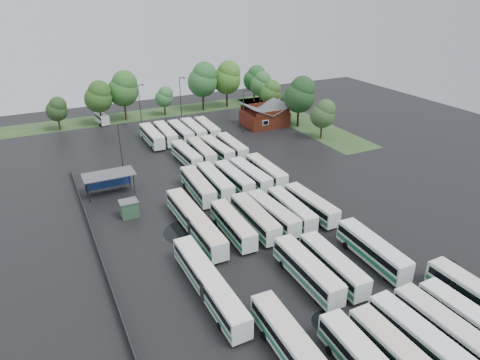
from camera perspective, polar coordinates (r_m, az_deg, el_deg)
name	(u,v)px	position (r m, az deg, el deg)	size (l,w,h in m)	color
ground	(265,231)	(61.15, 3.35, -6.75)	(160.00, 160.00, 0.00)	black
brick_building	(265,118)	(105.49, 3.29, 8.30)	(10.07, 8.60, 5.39)	maroon
wash_shed	(109,176)	(73.55, -17.12, 0.48)	(8.20, 4.20, 3.58)	#2D2D30
utility_hut	(129,209)	(66.01, -14.56, -3.71)	(2.70, 2.20, 2.62)	#2B4C34
grass_strip_north	(152,114)	(117.74, -11.66, 8.67)	(80.00, 10.00, 0.01)	#2D4A20
grass_strip_east	(298,120)	(111.16, 7.80, 7.98)	(10.00, 50.00, 0.01)	#2D4A20
west_fence	(93,237)	(61.72, -18.95, -7.26)	(0.10, 50.00, 1.20)	#2D2D30
bus_r0c1	(400,357)	(43.61, 20.51, -21.25)	(2.43, 11.32, 3.15)	silver
bus_r0c2	(420,340)	(45.85, 22.92, -19.02)	(2.78, 11.43, 3.16)	silver
bus_r0c3	(446,330)	(47.80, 25.78, -17.56)	(2.72, 11.40, 3.16)	silver
bus_r0c4	(471,322)	(49.82, 28.41, -16.30)	(2.71, 11.17, 3.09)	silver
bus_r1c1	(307,270)	(51.23, 8.93, -11.73)	(2.59, 11.52, 3.20)	silver
bus_r1c2	(333,265)	(52.69, 12.26, -10.95)	(2.68, 11.19, 3.10)	silver
bus_r1c4	(373,249)	(56.48, 17.25, -8.83)	(2.89, 11.58, 3.20)	silver
bus_r2c0	(233,225)	(59.22, -0.97, -5.96)	(2.61, 11.04, 3.06)	silver
bus_r2c1	(255,218)	(60.72, 1.98, -5.05)	(2.63, 11.42, 3.17)	silver
bus_r2c2	(272,213)	(62.13, 4.34, -4.41)	(2.90, 11.21, 3.09)	silver
bus_r2c3	(291,209)	(63.51, 6.83, -3.86)	(2.66, 10.98, 3.04)	silver
bus_r2c4	(311,204)	(65.18, 9.43, -3.23)	(2.73, 11.02, 3.04)	silver
bus_r3c0	(198,186)	(70.18, -5.64, -0.78)	(2.88, 11.52, 3.18)	silver
bus_r3c1	(215,181)	(71.51, -3.36, -0.18)	(2.74, 11.51, 3.19)	silver
bus_r3c2	(234,178)	(72.69, -0.83, 0.23)	(2.56, 11.00, 3.05)	silver
bus_r3c3	(250,175)	(73.77, 1.32, 0.66)	(2.87, 11.37, 3.14)	silver
bus_r3c4	(266,171)	(75.45, 3.48, 1.20)	(2.55, 11.36, 3.15)	silver
bus_r4c1	(186,155)	(83.22, -7.16, 3.34)	(2.68, 11.01, 3.04)	silver
bus_r4c2	(201,152)	(84.50, -5.17, 3.79)	(2.67, 11.13, 3.08)	silver
bus_r4c3	(217,149)	(85.47, -3.09, 4.10)	(2.88, 11.05, 3.05)	silver
bus_r4c4	(232,147)	(86.87, -1.12, 4.49)	(2.52, 11.04, 3.06)	silver
bus_r5c0	(152,136)	(94.66, -11.66, 5.76)	(2.47, 11.43, 3.18)	silver
bus_r5c1	(166,134)	(95.71, -9.89, 6.11)	(2.73, 11.36, 3.14)	silver
bus_r5c2	(181,132)	(96.18, -7.89, 6.34)	(2.41, 11.22, 3.12)	silver
bus_r5c3	(193,130)	(97.31, -6.22, 6.65)	(2.63, 11.32, 3.14)	silver
bus_r5c4	(207,128)	(98.12, -4.40, 6.88)	(2.85, 11.27, 3.11)	silver
artic_bus_west_b	(195,222)	(60.03, -6.04, -5.54)	(2.65, 17.26, 3.20)	silver
artic_bus_west_c	(209,283)	(48.91, -4.20, -13.56)	(2.56, 16.66, 3.09)	silver
minibus	(102,118)	(111.92, -17.92, 7.82)	(2.75, 5.68, 2.38)	silver
tree_north_0	(57,109)	(109.17, -23.21, 8.70)	(4.85, 4.85, 8.03)	#362713
tree_north_1	(99,96)	(109.73, -18.32, 10.53)	(6.56, 6.56, 10.86)	black
tree_north_2	(124,88)	(111.87, -15.27, 11.71)	(7.53, 7.53, 12.47)	#392B1D
tree_north_3	(165,97)	(114.52, -10.03, 10.89)	(4.61, 4.61, 7.64)	black
tree_north_4	(203,79)	(117.04, -4.93, 13.23)	(7.88, 7.88, 13.05)	black
tree_north_5	(227,77)	(120.27, -1.69, 13.53)	(7.70, 7.70, 12.76)	black
tree_north_6	(255,78)	(126.05, 2.03, 13.40)	(6.37, 6.37, 10.54)	#362816
tree_east_0	(324,113)	(96.58, 11.07, 8.70)	(5.40, 5.40, 8.95)	#302313
tree_east_1	(300,94)	(103.79, 8.05, 11.25)	(7.37, 7.37, 12.20)	black
tree_east_2	(291,98)	(110.86, 6.77, 10.76)	(4.88, 4.85, 8.03)	black
tree_east_3	(271,92)	(114.30, 4.15, 11.61)	(5.40, 5.40, 8.94)	black
tree_east_4	(261,84)	(121.74, 2.83, 12.70)	(5.85, 5.85, 9.69)	black
lamp_post_ne	(244,108)	(98.84, 0.52, 9.55)	(1.53, 0.30, 9.95)	#2D2D30
lamp_post_nw	(122,149)	(76.07, -15.51, 4.06)	(1.62, 0.32, 10.52)	#2D2D30
lamp_post_back_w	(140,102)	(106.78, -13.18, 10.08)	(1.54, 0.30, 9.97)	#2D2D30
lamp_post_back_e	(181,95)	(109.73, -7.88, 11.10)	(1.64, 0.32, 10.63)	#2D2D30
puddle_0	(330,322)	(47.65, 11.86, -18.09)	(3.81, 3.81, 0.01)	black
puddle_1	(446,326)	(51.00, 25.78, -17.10)	(3.22, 3.22, 0.01)	black
puddle_2	(189,232)	(61.23, -6.79, -6.85)	(7.30, 7.30, 0.01)	black
puddle_3	(303,239)	(59.94, 8.43, -7.72)	(4.97, 4.97, 0.01)	black
puddle_4	(449,264)	(60.40, 26.07, -10.06)	(2.48, 2.48, 0.01)	black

